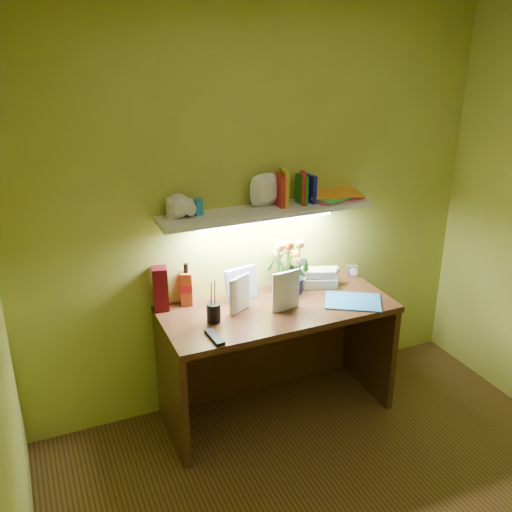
{
  "coord_description": "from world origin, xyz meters",
  "views": [
    {
      "loc": [
        -1.34,
        -1.55,
        2.31
      ],
      "look_at": [
        -0.08,
        1.35,
        1.04
      ],
      "focal_mm": 40.0,
      "sensor_mm": 36.0,
      "label": 1
    }
  ],
  "objects": [
    {
      "name": "desk",
      "position": [
        0.0,
        1.2,
        0.38
      ],
      "size": [
        1.4,
        0.6,
        0.75
      ],
      "primitive_type": "cube",
      "color": "#38240F",
      "rests_on": "ground"
    },
    {
      "name": "flower_bouquet",
      "position": [
        0.15,
        1.38,
        0.92
      ],
      "size": [
        0.23,
        0.23,
        0.34
      ],
      "primitive_type": null,
      "rotation": [
        0.0,
        0.0,
        0.07
      ],
      "color": "#070C33",
      "rests_on": "desk"
    },
    {
      "name": "telephone",
      "position": [
        0.38,
        1.38,
        0.82
      ],
      "size": [
        0.26,
        0.23,
        0.13
      ],
      "primitive_type": null,
      "rotation": [
        0.0,
        0.0,
        -0.38
      ],
      "color": "beige",
      "rests_on": "desk"
    },
    {
      "name": "desk_clock",
      "position": [
        0.65,
        1.42,
        0.79
      ],
      "size": [
        0.08,
        0.06,
        0.08
      ],
      "primitive_type": "cube",
      "rotation": [
        0.0,
        0.0,
        -0.39
      ],
      "color": "silver",
      "rests_on": "desk"
    },
    {
      "name": "whisky_bottle",
      "position": [
        -0.49,
        1.45,
        0.88
      ],
      "size": [
        0.09,
        0.09,
        0.26
      ],
      "primitive_type": null,
      "rotation": [
        0.0,
        0.0,
        -0.42
      ],
      "color": "#9F3E19",
      "rests_on": "desk"
    },
    {
      "name": "whisky_box",
      "position": [
        -0.65,
        1.45,
        0.88
      ],
      "size": [
        0.1,
        0.1,
        0.27
      ],
      "primitive_type": "cube",
      "rotation": [
        0.0,
        0.0,
        -0.19
      ],
      "color": "#570810",
      "rests_on": "desk"
    },
    {
      "name": "pen_cup",
      "position": [
        -0.41,
        1.18,
        0.85
      ],
      "size": [
        0.09,
        0.09,
        0.19
      ],
      "primitive_type": "cylinder",
      "rotation": [
        0.0,
        0.0,
        -0.12
      ],
      "color": "black",
      "rests_on": "desk"
    },
    {
      "name": "art_card",
      "position": [
        -0.16,
        1.39,
        0.85
      ],
      "size": [
        0.21,
        0.07,
        0.2
      ],
      "primitive_type": null,
      "rotation": [
        0.0,
        0.0,
        0.16
      ],
      "color": "white",
      "rests_on": "desk"
    },
    {
      "name": "tv_remote",
      "position": [
        -0.47,
        1.0,
        0.76
      ],
      "size": [
        0.06,
        0.18,
        0.02
      ],
      "primitive_type": "cube",
      "rotation": [
        0.0,
        0.0,
        0.07
      ],
      "color": "black",
      "rests_on": "desk"
    },
    {
      "name": "blue_folder",
      "position": [
        0.45,
        1.08,
        0.75
      ],
      "size": [
        0.41,
        0.38,
        0.01
      ],
      "primitive_type": "cube",
      "rotation": [
        0.0,
        0.0,
        -0.55
      ],
      "color": "#267DC0",
      "rests_on": "desk"
    },
    {
      "name": "desk_book_a",
      "position": [
        -0.31,
        1.2,
        0.86
      ],
      "size": [
        0.16,
        0.09,
        0.22
      ],
      "primitive_type": "imported",
      "rotation": [
        0.0,
        0.0,
        0.42
      ],
      "color": "white",
      "rests_on": "desk"
    },
    {
      "name": "desk_book_b",
      "position": [
        -0.06,
        1.14,
        0.87
      ],
      "size": [
        0.18,
        0.03,
        0.25
      ],
      "primitive_type": "imported",
      "rotation": [
        0.0,
        0.0,
        0.07
      ],
      "color": "white",
      "rests_on": "desk"
    },
    {
      "name": "wall_shelf",
      "position": [
        0.02,
        1.38,
        1.34
      ],
      "size": [
        1.32,
        0.34,
        0.25
      ],
      "color": "white",
      "rests_on": "ground"
    }
  ]
}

